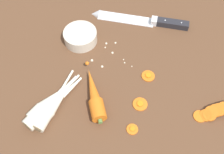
{
  "coord_description": "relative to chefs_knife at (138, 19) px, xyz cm",
  "views": [
    {
      "loc": [
        0.57,
        -46.7,
        70.36
      ],
      "look_at": [
        0.0,
        -2.0,
        1.5
      ],
      "focal_mm": 43.67,
      "sensor_mm": 36.0,
      "label": 1
    }
  ],
  "objects": [
    {
      "name": "carrot_slice_stray_far",
      "position": [
        -3.01,
        -41.1,
        -0.29
      ],
      "size": [
        3.21,
        3.21,
        0.7
      ],
      "color": "orange",
      "rests_on": "ground_plane"
    },
    {
      "name": "parsnip_back",
      "position": [
        -25.16,
        -35.23,
        1.33
      ],
      "size": [
        12.32,
        16.2,
        4.0
      ],
      "color": "silver",
      "rests_on": "ground_plane"
    },
    {
      "name": "whole_carrot",
      "position": [
        -13.74,
        -31.68,
        1.45
      ],
      "size": [
        8.01,
        20.55,
        4.2
      ],
      "color": "orange",
      "rests_on": "ground_plane"
    },
    {
      "name": "prep_bowl",
      "position": [
        -19.46,
        -9.42,
        1.5
      ],
      "size": [
        11.0,
        11.0,
        4.0
      ],
      "color": "beige",
      "rests_on": "ground_plane"
    },
    {
      "name": "ground_plane",
      "position": [
        -8.76,
        -22.97,
        -2.65
      ],
      "size": [
        120.0,
        90.0,
        4.0
      ],
      "primitive_type": "cube",
      "color": "brown"
    },
    {
      "name": "parsnip_front",
      "position": [
        -26.16,
        -35.72,
        1.33
      ],
      "size": [
        9.97,
        20.33,
        4.0
      ],
      "color": "silver",
      "rests_on": "ground_plane"
    },
    {
      "name": "parsnip_outer",
      "position": [
        -26.69,
        -34.93,
        1.33
      ],
      "size": [
        14.26,
        15.61,
        4.0
      ],
      "color": "silver",
      "rests_on": "ground_plane"
    },
    {
      "name": "mince_crumbs",
      "position": [
        -11.72,
        -14.77,
        -0.26
      ],
      "size": [
        13.41,
        10.54,
        0.89
      ],
      "color": "beige",
      "rests_on": "ground_plane"
    },
    {
      "name": "carrot_slice_stack",
      "position": [
        20.61,
        -35.91,
        0.7
      ],
      "size": [
        12.42,
        5.79,
        3.87
      ],
      "color": "orange",
      "rests_on": "ground_plane"
    },
    {
      "name": "parsnip_mid_right",
      "position": [
        -27.3,
        -35.81,
        1.33
      ],
      "size": [
        14.34,
        18.51,
        4.0
      ],
      "color": "silver",
      "rests_on": "ground_plane"
    },
    {
      "name": "parsnip_mid_left",
      "position": [
        -27.06,
        -34.6,
        1.33
      ],
      "size": [
        12.78,
        16.05,
        4.0
      ],
      "color": "silver",
      "rests_on": "ground_plane"
    },
    {
      "name": "chefs_knife",
      "position": [
        0.0,
        0.0,
        0.0
      ],
      "size": [
        34.7,
        9.97,
        4.18
      ],
      "color": "silver",
      "rests_on": "ground_plane"
    },
    {
      "name": "carrot_slice_stray_mid",
      "position": [
        -0.54,
        -33.38,
        -0.29
      ],
      "size": [
        4.31,
        4.31,
        0.7
      ],
      "color": "orange",
      "rests_on": "ground_plane"
    },
    {
      "name": "carrot_slice_stray_near",
      "position": [
        2.37,
        -23.59,
        -0.29
      ],
      "size": [
        4.08,
        4.08,
        0.7
      ],
      "color": "orange",
      "rests_on": "ground_plane"
    }
  ]
}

